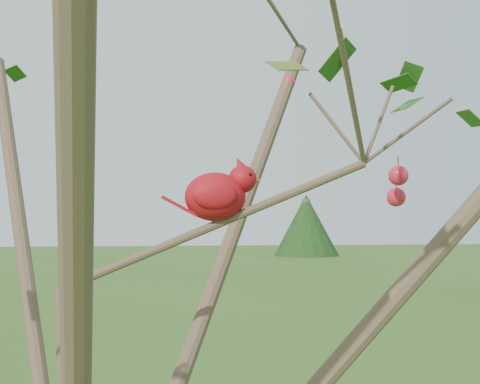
% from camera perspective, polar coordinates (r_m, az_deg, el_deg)
% --- Properties ---
extents(crabapple_tree, '(2.35, 2.05, 2.95)m').
position_cam_1_polar(crabapple_tree, '(1.11, -13.62, -0.78)').
color(crabapple_tree, '#483326').
rests_on(crabapple_tree, ground).
extents(cardinal, '(0.20, 0.10, 0.14)m').
position_cam_1_polar(cardinal, '(1.21, -2.03, -0.21)').
color(cardinal, '#B20F1B').
rests_on(cardinal, ground).
extents(distant_trees, '(41.46, 14.53, 3.15)m').
position_cam_1_polar(distant_trees, '(25.28, -12.77, -3.71)').
color(distant_trees, '#483326').
rests_on(distant_trees, ground).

